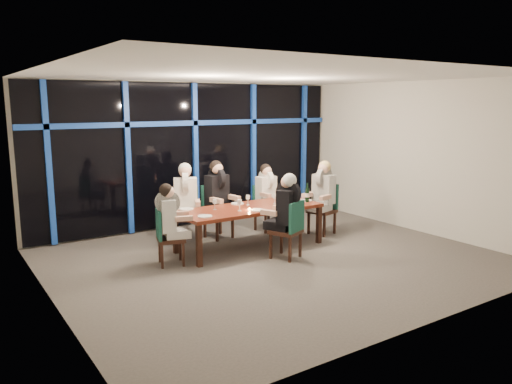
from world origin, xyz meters
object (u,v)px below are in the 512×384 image
at_px(diner_far_left, 186,192).
at_px(diner_near_mid, 286,203).
at_px(diner_end_left, 170,212).
at_px(diner_end_right, 323,187).
at_px(chair_far_right, 265,205).
at_px(water_pitcher, 285,198).
at_px(diner_far_mid, 218,188).
at_px(wine_bottle, 307,195).
at_px(chair_end_right, 325,206).
at_px(chair_near_mid, 290,227).
at_px(dining_table, 250,211).
at_px(chair_far_mid, 216,208).
at_px(diner_far_right, 267,188).
at_px(chair_far_left, 186,212).
at_px(chair_end_left, 166,234).

relative_size(diner_far_left, diner_near_mid, 1.03).
distance_m(diner_end_left, diner_end_right, 3.29).
height_order(chair_far_right, diner_end_left, diner_end_left).
bearing_deg(diner_far_left, water_pitcher, -9.54).
bearing_deg(diner_end_right, chair_far_right, -154.45).
xyz_separation_m(diner_far_mid, wine_bottle, (1.27, -1.12, -0.08)).
bearing_deg(chair_end_right, diner_far_left, -123.84).
bearing_deg(chair_near_mid, dining_table, -100.48).
bearing_deg(chair_far_right, diner_near_mid, -116.91).
bearing_deg(diner_far_mid, water_pitcher, -58.81).
relative_size(chair_far_mid, chair_far_right, 1.10).
distance_m(chair_far_right, diner_far_right, 0.38).
relative_size(diner_far_left, diner_end_right, 1.02).
distance_m(chair_far_right, wine_bottle, 1.20).
bearing_deg(diner_far_mid, diner_near_mid, -88.97).
distance_m(chair_far_right, diner_far_left, 1.81).
bearing_deg(chair_far_left, diner_far_mid, 14.93).
relative_size(chair_far_right, diner_end_right, 0.96).
bearing_deg(diner_far_mid, chair_far_mid, 90.00).
bearing_deg(water_pitcher, chair_far_left, 163.92).
bearing_deg(water_pitcher, chair_end_right, 27.50).
height_order(chair_far_right, diner_far_mid, diner_far_mid).
bearing_deg(chair_far_left, chair_far_right, 21.35).
height_order(dining_table, chair_far_mid, chair_far_mid).
distance_m(chair_far_mid, diner_far_left, 0.77).
bearing_deg(chair_far_left, chair_far_mid, 22.55).
height_order(dining_table, diner_end_left, diner_end_left).
xyz_separation_m(diner_end_right, water_pitcher, (-1.01, -0.11, -0.09)).
relative_size(chair_near_mid, diner_far_mid, 0.99).
relative_size(chair_far_mid, diner_far_left, 1.03).
distance_m(chair_end_right, diner_far_right, 1.20).
xyz_separation_m(diner_far_right, water_pitcher, (-0.25, -0.92, -0.03)).
xyz_separation_m(chair_far_left, chair_end_right, (2.57, -0.97, -0.01)).
relative_size(chair_end_right, diner_near_mid, 1.04).
height_order(chair_far_mid, wine_bottle, wine_bottle).
bearing_deg(chair_end_left, diner_end_left, -90.00).
bearing_deg(diner_far_right, diner_end_left, -162.85).
distance_m(dining_table, chair_far_left, 1.28).
bearing_deg(wine_bottle, diner_end_right, 22.14).
xyz_separation_m(chair_end_right, chair_near_mid, (-1.59, -0.95, -0.01)).
relative_size(chair_far_left, diner_far_mid, 1.02).
bearing_deg(chair_far_left, diner_near_mid, -38.40).
xyz_separation_m(chair_end_left, diner_far_left, (0.84, 1.00, 0.46)).
height_order(dining_table, chair_end_right, chair_end_right).
xyz_separation_m(chair_end_left, water_pitcher, (2.35, -0.02, 0.35)).
distance_m(diner_end_right, water_pitcher, 1.02).
xyz_separation_m(chair_far_mid, diner_far_mid, (0.01, -0.09, 0.40)).
relative_size(wine_bottle, water_pitcher, 1.68).
xyz_separation_m(chair_far_left, chair_far_right, (1.72, -0.10, -0.05)).
height_order(diner_end_right, wine_bottle, diner_end_right).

